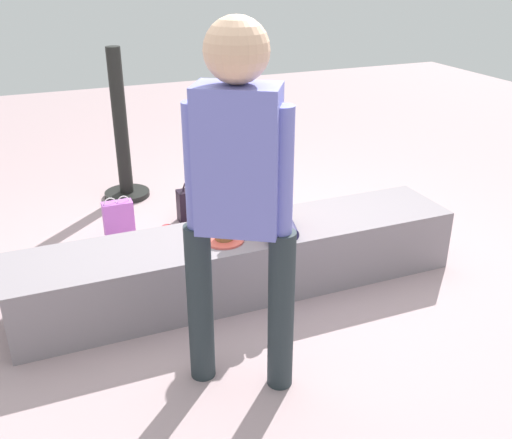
# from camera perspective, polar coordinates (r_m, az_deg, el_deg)

# --- Properties ---
(ground_plane) EXTENTS (12.00, 12.00, 0.00)m
(ground_plane) POSITION_cam_1_polar(r_m,az_deg,el_deg) (3.48, -1.28, -6.76)
(ground_plane) COLOR #A88E92
(concrete_ledge) EXTENTS (2.57, 0.50, 0.37)m
(concrete_ledge) POSITION_cam_1_polar(r_m,az_deg,el_deg) (3.38, -1.31, -4.06)
(concrete_ledge) COLOR gray
(concrete_ledge) RESTS_ON ground_plane
(child_seated) EXTENTS (0.29, 0.34, 0.48)m
(child_seated) POSITION_cam_1_polar(r_m,az_deg,el_deg) (3.24, 1.45, 2.45)
(child_seated) COLOR #232147
(child_seated) RESTS_ON concrete_ledge
(adult_standing) EXTENTS (0.43, 0.34, 1.62)m
(adult_standing) POSITION_cam_1_polar(r_m,az_deg,el_deg) (2.32, -1.73, 3.48)
(adult_standing) COLOR #232D32
(adult_standing) RESTS_ON ground_plane
(cake_plate) EXTENTS (0.22, 0.22, 0.07)m
(cake_plate) POSITION_cam_1_polar(r_m,az_deg,el_deg) (3.19, -3.14, -1.76)
(cake_plate) COLOR #E0594C
(cake_plate) RESTS_ON concrete_ledge
(gift_bag) EXTENTS (0.20, 0.09, 0.32)m
(gift_bag) POSITION_cam_1_polar(r_m,az_deg,el_deg) (4.10, -13.30, -0.08)
(gift_bag) COLOR #B259BF
(gift_bag) RESTS_ON ground_plane
(railing_post) EXTENTS (0.36, 0.36, 1.19)m
(railing_post) POSITION_cam_1_polar(r_m,az_deg,el_deg) (4.73, -12.99, 7.34)
(railing_post) COLOR black
(railing_post) RESTS_ON ground_plane
(water_bottle_near_gift) EXTENTS (0.06, 0.06, 0.20)m
(water_bottle_near_gift) POSITION_cam_1_polar(r_m,az_deg,el_deg) (4.13, 0.86, 0.06)
(water_bottle_near_gift) COLOR silver
(water_bottle_near_gift) RESTS_ON ground_plane
(party_cup_red) EXTENTS (0.08, 0.08, 0.09)m
(party_cup_red) POSITION_cam_1_polar(r_m,az_deg,el_deg) (4.09, -8.68, -1.23)
(party_cup_red) COLOR red
(party_cup_red) RESTS_ON ground_plane
(cake_box_white) EXTENTS (0.39, 0.35, 0.11)m
(cake_box_white) POSITION_cam_1_polar(r_m,az_deg,el_deg) (3.80, -16.65, -4.06)
(cake_box_white) COLOR white
(cake_box_white) RESTS_ON ground_plane
(handbag_black_leather) EXTENTS (0.29, 0.11, 0.35)m
(handbag_black_leather) POSITION_cam_1_polar(r_m,az_deg,el_deg) (4.32, -5.78, 1.60)
(handbag_black_leather) COLOR black
(handbag_black_leather) RESTS_ON ground_plane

